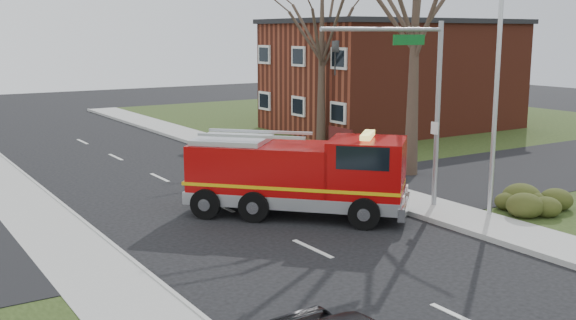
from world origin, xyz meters
TOP-DOWN VIEW (x-y plane):
  - ground at (0.00, 0.00)m, footprint 120.00×120.00m
  - sidewalk_right at (6.20, 0.00)m, footprint 2.40×80.00m
  - sidewalk_left at (-6.20, 0.00)m, footprint 2.40×80.00m
  - brick_building at (19.00, 18.00)m, footprint 15.40×10.40m
  - health_center_sign at (10.50, 12.50)m, footprint 0.12×2.00m
  - hedge_corner at (9.00, -1.00)m, footprint 2.80×2.00m
  - bare_tree_near at (9.50, 6.00)m, footprint 6.00×6.00m
  - bare_tree_far at (11.00, 15.00)m, footprint 5.25×5.25m
  - traffic_signal_mast at (5.21, 1.50)m, footprint 5.29×0.18m
  - streetlight_pole at (7.14, -0.50)m, footprint 1.48×0.16m
  - fire_engine at (1.81, 3.44)m, footprint 7.07×7.23m

SIDE VIEW (x-z plane):
  - ground at x=0.00m, z-range 0.00..0.00m
  - sidewalk_right at x=6.20m, z-range 0.00..0.15m
  - sidewalk_left at x=-6.20m, z-range 0.00..0.15m
  - hedge_corner at x=9.00m, z-range 0.13..1.03m
  - health_center_sign at x=10.50m, z-range 0.18..1.58m
  - fire_engine at x=1.81m, z-range -0.14..2.90m
  - brick_building at x=19.00m, z-range 0.03..7.28m
  - streetlight_pole at x=7.14m, z-range 0.35..8.75m
  - traffic_signal_mast at x=5.21m, z-range 1.31..8.11m
  - bare_tree_far at x=11.00m, z-range 1.24..11.74m
  - bare_tree_near at x=9.50m, z-range 1.41..13.41m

